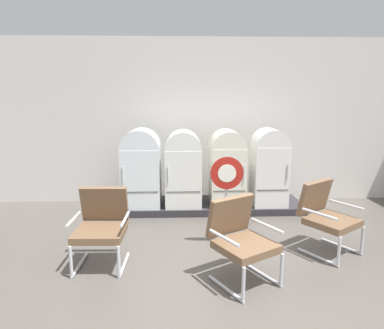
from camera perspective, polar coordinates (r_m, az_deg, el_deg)
ground at (r=4.01m, az=5.29°, el=-21.88°), size 12.00×10.00×0.05m
back_wall at (r=7.01m, az=1.69°, el=7.23°), size 11.76×0.12×3.26m
display_plinth at (r=6.70m, az=1.97°, el=-6.81°), size 3.74×0.95×0.13m
refrigerator_0 at (r=6.40m, az=-8.42°, el=-0.23°), size 0.70×0.67×1.43m
refrigerator_1 at (r=6.38m, az=-1.47°, el=-0.30°), size 0.66×0.70×1.40m
refrigerator_2 at (r=6.45m, az=5.85°, el=-0.16°), size 0.63×0.73×1.40m
refrigerator_3 at (r=6.56m, az=12.70°, el=-0.06°), size 0.62×0.64×1.43m
armchair_left at (r=4.65m, az=-14.76°, el=-9.41°), size 0.70×0.72×0.99m
armchair_right at (r=5.19m, az=21.33°, el=-7.60°), size 0.90×0.92×0.99m
armchair_center at (r=4.16m, az=8.03°, el=-11.70°), size 0.88×0.91×0.99m
sign_stand at (r=4.99m, az=5.69°, el=-6.37°), size 0.47×0.32×1.33m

